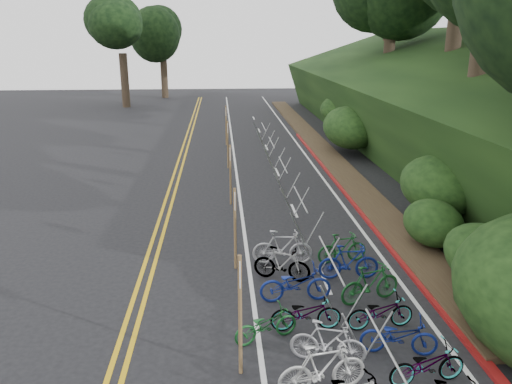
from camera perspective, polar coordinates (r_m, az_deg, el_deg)
ground at (r=10.81m, az=-4.81°, el=-20.40°), size 120.00×120.00×0.00m
road_markings at (r=19.79m, az=-2.74°, el=-2.22°), size 7.47×80.00×0.01m
red_curb at (r=22.26m, az=10.28°, el=-0.14°), size 0.25×28.00×0.10m
embankment at (r=30.66m, az=20.68°, el=8.60°), size 14.30×48.14×9.11m
bike_rack_front at (r=10.00m, az=14.93°, el=-18.64°), size 1.12×3.05×1.12m
bike_racks_rest at (r=22.49m, az=3.08°, el=2.43°), size 1.14×23.00×1.17m
signpost_near at (r=10.07m, az=-1.83°, el=-13.11°), size 0.08×0.40×2.64m
signposts_rest at (r=23.15m, az=-3.12°, el=4.33°), size 0.08×18.40×2.50m
bike_front at (r=11.63m, az=1.14°, el=-14.90°), size 1.05×1.63×0.81m
bike_valet at (r=11.86m, az=10.28°, el=-14.03°), size 3.25×10.08×1.09m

